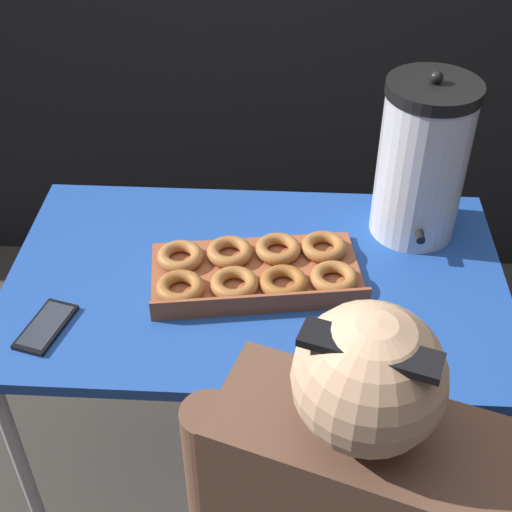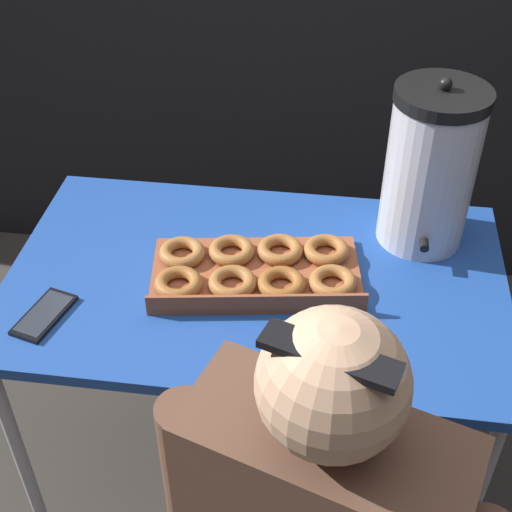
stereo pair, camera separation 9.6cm
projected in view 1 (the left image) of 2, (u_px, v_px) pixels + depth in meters
ground_plane at (256, 465)px, 2.09m from camera, size 12.00×12.00×0.00m
folding_table at (256, 295)px, 1.66m from camera, size 1.13×0.69×0.74m
donut_box at (256, 271)px, 1.60m from camera, size 0.50×0.31×0.05m
coffee_urn at (422, 161)px, 1.64m from camera, size 0.21×0.24×0.41m
cell_phone at (46, 327)px, 1.49m from camera, size 0.11×0.16×0.01m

